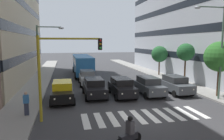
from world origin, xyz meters
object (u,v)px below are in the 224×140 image
car_row2_0 (87,77)px  street_tree_2 (159,54)px  street_tree_0 (220,57)px  street_lamp_right (43,51)px  motorcycle_with_rider (129,134)px  car_4 (63,91)px  street_tree_1 (186,52)px  car_2 (122,87)px  bus_behind_traffic (82,63)px  car_0 (175,84)px  pedestrian_waiting (26,103)px  traffic_light_gantry (58,64)px  street_lamp_left (218,44)px  car_1 (149,86)px  car_3 (94,87)px

car_row2_0 → street_tree_2: size_ratio=1.02×
street_tree_0 → street_lamp_right: bearing=-19.5°
motorcycle_with_rider → street_tree_2: size_ratio=0.36×
car_4 → street_tree_1: 15.04m
car_2 → bus_behind_traffic: bearing=-79.5°
car_0 → motorcycle_with_rider: 12.36m
pedestrian_waiting → car_0: bearing=-163.0°
street_lamp_right → street_tree_0: street_lamp_right is taller
traffic_light_gantry → street_lamp_left: bearing=-172.1°
car_0 → car_1: size_ratio=1.00×
bus_behind_traffic → pedestrian_waiting: 18.58m
car_2 → pedestrian_waiting: (7.80, 4.00, 0.11)m
car_3 → bus_behind_traffic: size_ratio=0.42×
car_2 → bus_behind_traffic: (2.55, -13.80, 0.97)m
car_4 → street_lamp_right: 5.31m
car_4 → pedestrian_waiting: size_ratio=2.72×
street_lamp_right → street_tree_1: 16.06m
car_0 → street_lamp_right: bearing=-13.8°
car_4 → street_lamp_left: street_lamp_left is taller
car_3 → car_0: bearing=177.8°
pedestrian_waiting → street_lamp_left: bearing=-177.1°
street_tree_0 → motorcycle_with_rider: bearing=33.6°
car_2 → car_3: bearing=-8.9°
traffic_light_gantry → street_tree_1: size_ratio=1.14×
car_1 → car_2: same height
pedestrian_waiting → street_tree_2: bearing=-138.6°
car_1 → car_2: size_ratio=1.00×
car_4 → motorcycle_with_rider: 9.58m
street_tree_1 → pedestrian_waiting: bearing=24.5°
car_3 → motorcycle_with_rider: size_ratio=2.83×
car_1 → pedestrian_waiting: bearing=20.9°
motorcycle_with_rider → street_tree_0: street_tree_0 is taller
car_row2_0 → street_tree_2: bearing=-158.9°
car_2 → car_0: bearing=-179.1°
car_row2_0 → street_lamp_right: bearing=32.2°
street_tree_1 → street_lamp_right: bearing=1.0°
car_0 → street_tree_2: street_tree_2 is taller
car_row2_0 → pedestrian_waiting: pedestrian_waiting is taller
street_tree_2 → bus_behind_traffic: bearing=-15.7°
traffic_light_gantry → street_lamp_right: (1.71, -8.29, 0.51)m
car_1 → street_tree_2: street_tree_2 is taller
car_2 → street_tree_0: size_ratio=0.89×
traffic_light_gantry → motorcycle_with_rider: bearing=127.2°
car_3 → street_tree_0: size_ratio=0.89×
car_0 → street_tree_0: street_tree_0 is taller
car_1 → car_2: (2.72, 0.01, 0.00)m
car_0 → motorcycle_with_rider: bearing=50.7°
car_1 → street_tree_2: size_ratio=1.02×
car_0 → street_lamp_right: 13.69m
street_lamp_right → traffic_light_gantry: bearing=101.6°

